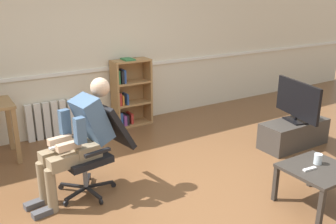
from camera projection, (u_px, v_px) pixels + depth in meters
name	position (u px, v px, depth m)	size (l,w,h in m)	color
ground_plane	(199.00, 200.00, 3.82)	(18.00, 18.00, 0.00)	brown
back_wall	(96.00, 41.00, 5.53)	(12.00, 0.13, 2.70)	beige
bookshelf	(129.00, 94.00, 5.83)	(0.61, 0.29, 1.08)	#AD7F4C
radiator	(51.00, 120.00, 5.37)	(0.69, 0.08, 0.55)	white
office_chair	(97.00, 144.00, 3.90)	(0.86, 0.63, 0.95)	black
person_seated	(79.00, 137.00, 3.73)	(0.98, 0.46, 1.23)	#937F60
tv_stand	(294.00, 133.00, 5.10)	(1.00, 0.41, 0.36)	#3D3833
tv_screen	(297.00, 101.00, 4.95)	(0.27, 0.85, 0.56)	black
coffee_table	(318.00, 173.00, 3.63)	(0.62, 0.60, 0.41)	#332D28
drinking_glass	(318.00, 159.00, 3.68)	(0.08, 0.08, 0.11)	silver
spare_remote	(310.00, 169.00, 3.57)	(0.04, 0.15, 0.02)	white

